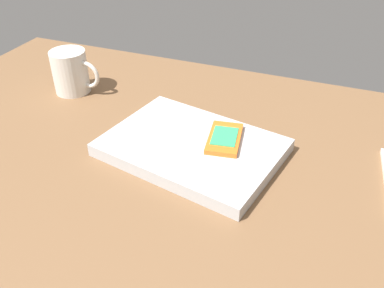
# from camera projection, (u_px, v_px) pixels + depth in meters

# --- Properties ---
(desk_surface) EXTENTS (1.20, 0.80, 0.03)m
(desk_surface) POSITION_uv_depth(u_px,v_px,m) (160.00, 158.00, 0.77)
(desk_surface) COLOR brown
(desk_surface) RESTS_ON ground
(laptop_closed) EXTENTS (0.35, 0.28, 0.02)m
(laptop_closed) POSITION_uv_depth(u_px,v_px,m) (192.00, 147.00, 0.75)
(laptop_closed) COLOR #B7BABC
(laptop_closed) RESTS_ON desk_surface
(cell_phone_on_laptop) EXTENTS (0.07, 0.11, 0.01)m
(cell_phone_on_laptop) POSITION_uv_depth(u_px,v_px,m) (224.00, 138.00, 0.75)
(cell_phone_on_laptop) COLOR orange
(cell_phone_on_laptop) RESTS_ON laptop_closed
(coffee_mug) EXTENTS (0.12, 0.08, 0.10)m
(coffee_mug) POSITION_uv_depth(u_px,v_px,m) (71.00, 72.00, 0.93)
(coffee_mug) COLOR silver
(coffee_mug) RESTS_ON desk_surface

